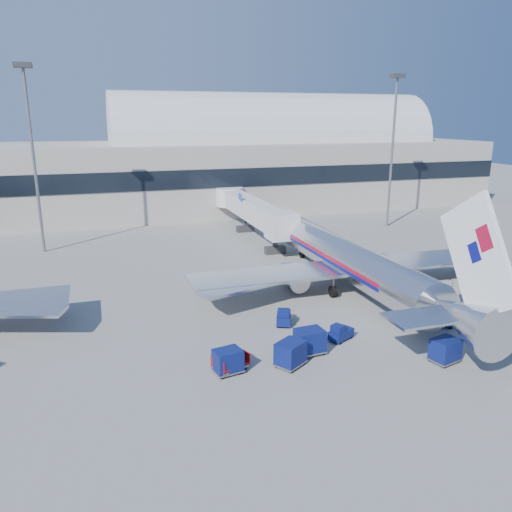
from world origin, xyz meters
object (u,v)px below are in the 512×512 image
object	(u,v)px
airliner_main	(354,262)
cart_solo_near	(445,350)
barrier_far	(492,280)
cart_solo_far	(482,310)
jetbridge_near	(249,208)
barrier_near	(437,286)
cart_train_b	(290,353)
cart_train_a	(310,341)
mast_east	(394,129)
tug_left	(284,317)
cart_train_c	(228,361)
tug_right	(438,319)
mast_west	(31,132)
tug_lead	(340,333)
barrier_mid	(465,283)
cart_open_red	(231,365)

from	to	relation	value
airliner_main	cart_solo_near	bearing A→B (deg)	-94.20
barrier_far	cart_solo_far	bearing A→B (deg)	-136.67
airliner_main	jetbridge_near	world-z (taller)	airliner_main
barrier_near	cart_train_b	xyz separation A→B (m)	(-19.55, -9.92, 0.50)
cart_train_a	cart_solo_near	world-z (taller)	cart_train_a
cart_solo_far	mast_east	bearing A→B (deg)	102.18
airliner_main	cart_solo_near	xyz separation A→B (m)	(-1.12, -15.22, -2.01)
tug_left	cart_train_c	world-z (taller)	cart_train_c
airliner_main	tug_right	size ratio (longest dim) A/B	15.62
cart_train_a	mast_west	bearing A→B (deg)	114.74
barrier_near	cart_solo_near	bearing A→B (deg)	-125.64
tug_left	cart_train_a	distance (m)	5.53
tug_left	cart_train_b	distance (m)	7.18
barrier_near	cart_train_b	distance (m)	21.93
mast_west	tug_lead	xyz separation A→B (m)	(23.63, -35.26, -14.18)
barrier_far	cart_train_c	xyz separation A→B (m)	(-30.45, -9.53, 0.44)
airliner_main	tug_right	bearing A→B (deg)	-76.65
barrier_mid	tug_left	distance (m)	20.93
cart_solo_near	tug_right	bearing A→B (deg)	42.43
barrier_mid	cart_solo_near	size ratio (longest dim) A/B	1.33
barrier_far	tug_right	world-z (taller)	tug_right
tug_lead	cart_solo_near	xyz separation A→B (m)	(5.26, -5.45, 0.31)
airliner_main	cart_solo_near	size ratio (longest dim) A/B	16.55
barrier_far	tug_left	xyz separation A→B (m)	(-24.00, -3.08, 0.21)
barrier_near	cart_solo_far	xyz separation A→B (m)	(-1.44, -7.59, 0.55)
tug_left	cart_train_a	world-z (taller)	cart_train_a
cart_train_a	barrier_far	bearing A→B (deg)	15.14
cart_train_a	cart_train_c	world-z (taller)	cart_train_a
cart_train_b	cart_train_c	world-z (taller)	cart_train_b
mast_west	cart_train_a	bearing A→B (deg)	-60.78
barrier_mid	cart_train_b	bearing A→B (deg)	-156.52
barrier_far	cart_train_c	size ratio (longest dim) A/B	1.42
cart_train_c	tug_right	bearing A→B (deg)	-4.04
mast_west	barrier_mid	bearing A→B (deg)	-34.14
mast_west	cart_open_red	bearing A→B (deg)	-68.85
barrier_mid	barrier_far	size ratio (longest dim) A/B	1.00
cart_train_c	cart_train_a	bearing A→B (deg)	-2.20
cart_solo_far	cart_solo_near	bearing A→B (deg)	-113.37
mast_west	tug_lead	bearing A→B (deg)	-56.18
jetbridge_near	barrier_mid	size ratio (longest dim) A/B	9.17
barrier_mid	cart_train_b	xyz separation A→B (m)	(-22.85, -9.92, 0.50)
tug_left	jetbridge_near	bearing A→B (deg)	10.73
tug_right	cart_train_c	xyz separation A→B (m)	(-18.21, -2.07, 0.24)
barrier_far	cart_train_b	bearing A→B (deg)	-159.22
jetbridge_near	mast_east	distance (m)	24.91
jetbridge_near	cart_open_red	size ratio (longest dim) A/B	10.39
jetbridge_near	barrier_near	distance (m)	30.82
tug_left	tug_right	bearing A→B (deg)	-87.26
cart_train_b	cart_solo_near	bearing A→B (deg)	-48.22
jetbridge_near	mast_east	bearing A→B (deg)	-2.07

